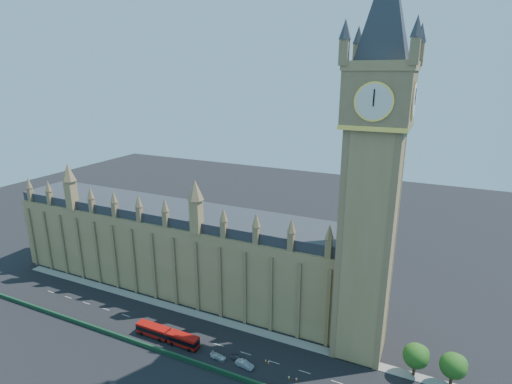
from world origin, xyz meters
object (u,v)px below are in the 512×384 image
at_px(car_grey, 238,358).
at_px(car_white, 218,357).
at_px(red_bus, 167,335).
at_px(car_silver, 245,364).

bearing_deg(car_grey, car_white, 116.85).
xyz_separation_m(car_grey, car_white, (-4.72, -1.68, -0.05)).
height_order(red_bus, car_silver, red_bus).
bearing_deg(red_bus, car_grey, 3.60).
height_order(car_grey, car_white, car_grey).
bearing_deg(car_grey, car_silver, -112.37).
xyz_separation_m(red_bus, car_silver, (23.54, -0.33, -0.94)).
bearing_deg(car_grey, red_bus, 100.42).
relative_size(car_grey, car_white, 0.92).
height_order(red_bus, car_white, red_bus).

